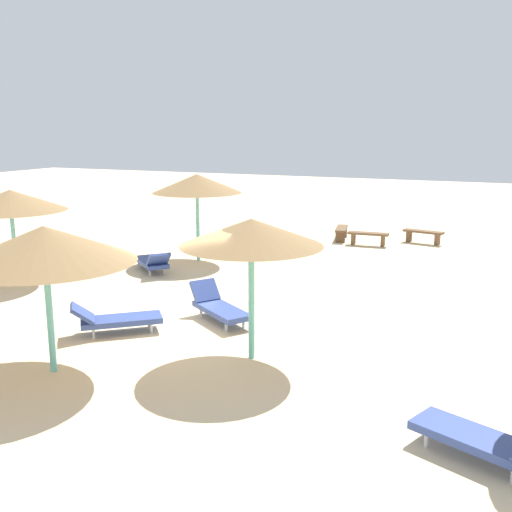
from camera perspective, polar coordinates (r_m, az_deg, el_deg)
name	(u,v)px	position (r m, az deg, el deg)	size (l,w,h in m)	color
ground_plane	(198,341)	(12.48, -5.58, -8.11)	(80.00, 80.00, 0.00)	beige
parasol_0	(251,233)	(10.89, -0.45, 2.24)	(2.68, 2.68, 2.70)	#6BC6BC
parasol_2	(197,184)	(19.40, -5.70, 6.94)	(2.91, 2.91, 2.85)	#6BC6BC
parasol_3	(10,200)	(18.11, -22.55, 4.95)	(3.09, 3.09, 2.62)	#6BC6BC
parasol_4	(44,245)	(10.92, -19.69, 1.04)	(3.18, 3.18, 2.68)	#6BC6BC
lounger_0	(219,307)	(13.59, -3.62, -4.90)	(1.89, 1.57, 0.79)	#33478C
lounger_2	(152,262)	(18.33, -9.95, -0.54)	(1.86, 1.69, 0.74)	#33478C
lounger_4	(115,319)	(13.12, -13.41, -5.91)	(1.86, 1.71, 0.70)	#33478C
lounger_5	(486,440)	(8.71, 21.28, -16.17)	(1.99, 1.30, 0.72)	#33478C
bench_0	(423,234)	(23.36, 15.78, 2.02)	(1.55, 0.69, 0.49)	brown
bench_1	(341,231)	(23.43, 8.22, 2.39)	(0.68, 1.55, 0.49)	brown
bench_2	(368,236)	(22.47, 10.73, 1.87)	(1.52, 0.50, 0.49)	brown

